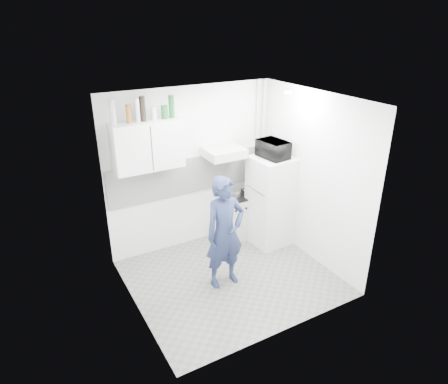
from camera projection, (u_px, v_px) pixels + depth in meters
floor at (231, 277)px, 5.87m from camera, size 2.80×2.80×0.00m
ceiling at (232, 100)px, 4.82m from camera, size 2.80×2.80×0.00m
wall_back at (192, 169)px, 6.34m from camera, size 2.80×0.00×2.80m
wall_left at (129, 222)px, 4.71m from camera, size 0.00×2.60×2.60m
wall_right at (312, 178)px, 5.97m from camera, size 0.00×2.60×2.60m
person at (225, 233)px, 5.45m from camera, size 0.60×0.40×1.62m
stove at (236, 217)px, 6.83m from camera, size 0.46×0.46×0.74m
fridge at (271, 201)px, 6.53m from camera, size 0.64×0.64×1.50m
stove_top at (236, 197)px, 6.67m from camera, size 0.45×0.45×0.03m
saucepan at (235, 193)px, 6.65m from camera, size 0.20×0.20×0.11m
microwave at (273, 149)px, 6.17m from camera, size 0.53×0.39×0.27m
bottle_a at (113, 112)px, 5.23m from camera, size 0.08×0.08×0.33m
bottle_b at (128, 114)px, 5.34m from camera, size 0.07×0.07×0.25m
bottle_c at (137, 110)px, 5.38m from camera, size 0.08×0.08×0.32m
bottle_d at (143, 109)px, 5.42m from camera, size 0.08×0.08×0.34m
canister_a at (154, 113)px, 5.52m from camera, size 0.07×0.07×0.19m
canister_b at (165, 112)px, 5.59m from camera, size 0.10×0.10×0.18m
bottle_e at (171, 106)px, 5.61m from camera, size 0.08×0.08×0.32m
upper_cabinet at (148, 145)px, 5.64m from camera, size 1.00×0.35×0.70m
range_hood at (224, 153)px, 6.23m from camera, size 0.60×0.50×0.14m
backsplash at (192, 175)px, 6.37m from camera, size 2.74×0.03×0.60m
pipe_a at (262, 157)px, 6.86m from camera, size 0.05×0.05×2.60m
pipe_b at (256, 158)px, 6.81m from camera, size 0.04×0.04×2.60m
ceiling_spot_fixture at (288, 92)px, 5.44m from camera, size 0.10×0.10×0.02m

